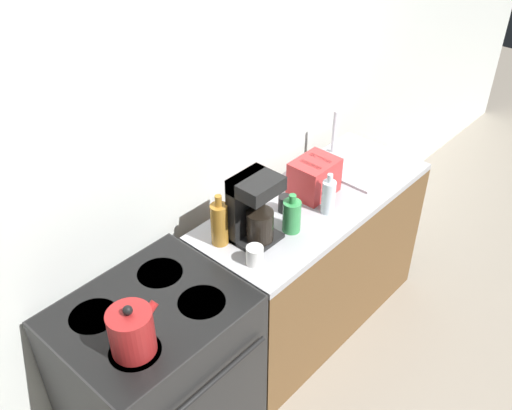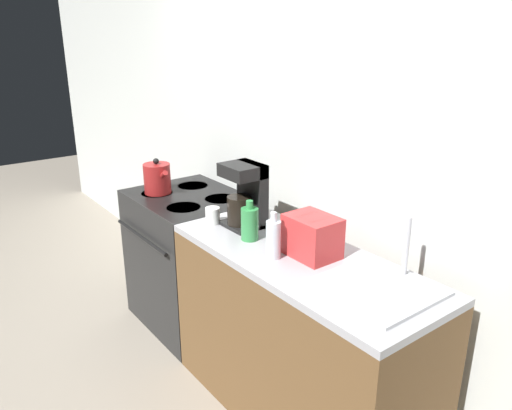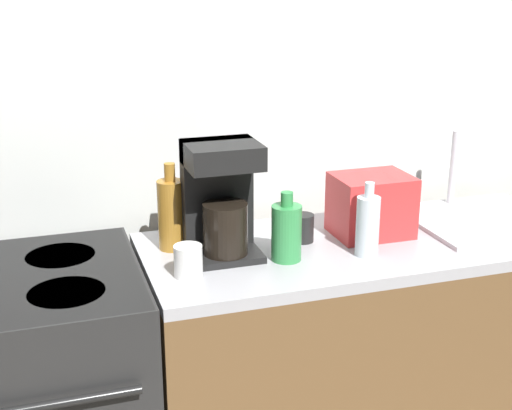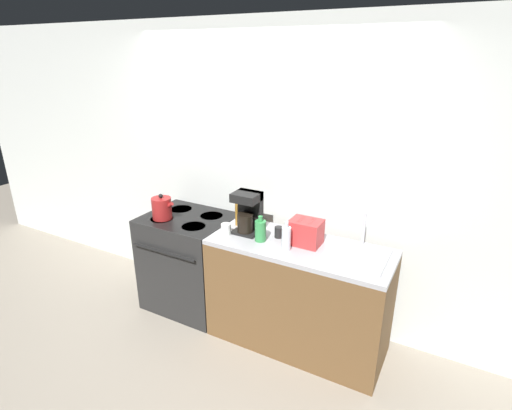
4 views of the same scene
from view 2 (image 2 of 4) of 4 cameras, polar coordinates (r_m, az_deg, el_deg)
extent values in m
plane|color=gray|center=(3.09, -6.48, -19.43)|extent=(12.00, 12.00, 0.00)
cube|color=silver|center=(2.89, 4.61, 6.74)|extent=(8.00, 0.05, 2.60)
cube|color=black|center=(3.43, -7.39, -6.19)|extent=(0.79, 0.65, 0.91)
cube|color=black|center=(3.27, -7.72, 0.91)|extent=(0.77, 0.63, 0.02)
cylinder|color=black|center=(3.36, -11.24, 1.28)|extent=(0.21, 0.21, 0.01)
cylinder|color=black|center=(3.06, -8.28, -0.35)|extent=(0.21, 0.21, 0.01)
cylinder|color=black|center=(3.48, -7.23, 2.14)|extent=(0.21, 0.21, 0.01)
cylinder|color=black|center=(3.19, -4.02, 0.65)|extent=(0.21, 0.21, 0.01)
cylinder|color=black|center=(3.19, -13.01, -3.57)|extent=(0.67, 0.02, 0.02)
cube|color=brown|center=(2.63, 4.82, -15.24)|extent=(1.44, 0.58, 0.88)
cube|color=#A3A3A8|center=(2.40, 5.12, -6.22)|extent=(1.44, 0.58, 0.04)
cylinder|color=maroon|center=(3.33, -11.22, 2.99)|extent=(0.18, 0.18, 0.20)
sphere|color=black|center=(3.30, -11.36, 4.94)|extent=(0.04, 0.04, 0.04)
cylinder|color=maroon|center=(3.24, -10.61, 3.33)|extent=(0.10, 0.04, 0.08)
cube|color=red|center=(2.36, 6.43, -3.58)|extent=(0.24, 0.19, 0.20)
cube|color=black|center=(2.36, 5.81, -1.15)|extent=(0.03, 0.13, 0.01)
cube|color=black|center=(2.30, 7.24, -1.74)|extent=(0.03, 0.13, 0.01)
cube|color=black|center=(2.73, -1.49, -2.20)|extent=(0.21, 0.19, 0.02)
cube|color=black|center=(2.71, -0.41, 1.33)|extent=(0.21, 0.06, 0.35)
cube|color=black|center=(2.64, -1.55, 3.95)|extent=(0.21, 0.19, 0.07)
cylinder|color=black|center=(2.69, -1.91, -0.60)|extent=(0.13, 0.13, 0.15)
cube|color=#B7B7BC|center=(2.15, 13.61, -9.17)|extent=(0.45, 0.43, 0.01)
cylinder|color=silver|center=(2.22, 16.80, -4.71)|extent=(0.02, 0.02, 0.28)
cylinder|color=#338C47|center=(2.53, -0.73, -2.19)|extent=(0.09, 0.09, 0.17)
cylinder|color=#338C47|center=(2.50, -0.74, 0.04)|extent=(0.04, 0.04, 0.04)
cylinder|color=silver|center=(2.33, 1.99, -3.99)|extent=(0.07, 0.07, 0.18)
cylinder|color=silver|center=(2.29, 2.03, -1.37)|extent=(0.03, 0.03, 0.05)
cylinder|color=#9E6B23|center=(2.86, -1.23, 0.91)|extent=(0.08, 0.08, 0.22)
cylinder|color=#9E6B23|center=(2.82, -1.25, 3.52)|extent=(0.03, 0.03, 0.05)
cylinder|color=black|center=(2.55, 2.91, -3.05)|extent=(0.07, 0.07, 0.09)
cylinder|color=white|center=(2.77, -4.98, -1.21)|extent=(0.08, 0.08, 0.09)
camera|label=1|loc=(3.73, -40.61, 26.46)|focal=40.00mm
camera|label=3|loc=(2.63, -47.34, 8.95)|focal=50.00mm
camera|label=4|loc=(1.32, -105.94, 12.36)|focal=28.00mm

